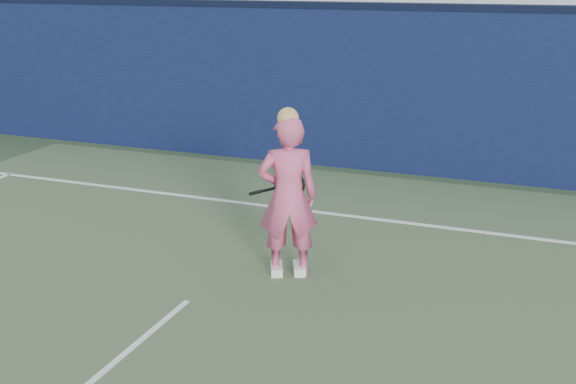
% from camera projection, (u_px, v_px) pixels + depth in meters
% --- Properties ---
extents(ground, '(80.00, 80.00, 0.00)m').
position_uv_depth(ground, '(130.00, 351.00, 6.08)').
color(ground, '#314228').
rests_on(ground, ground).
extents(backstop_wall, '(24.00, 0.40, 2.50)m').
position_uv_depth(backstop_wall, '(351.00, 90.00, 11.50)').
color(backstop_wall, black).
rests_on(backstop_wall, ground).
extents(wall_cap, '(24.00, 0.42, 0.10)m').
position_uv_depth(wall_cap, '(353.00, 6.00, 11.12)').
color(wall_cap, black).
rests_on(wall_cap, backstop_wall).
extents(player, '(0.73, 0.62, 1.78)m').
position_uv_depth(player, '(288.00, 196.00, 7.38)').
color(player, '#D3527B').
rests_on(player, ground).
extents(racket, '(0.62, 0.20, 0.34)m').
position_uv_depth(racket, '(287.00, 186.00, 7.77)').
color(racket, black).
rests_on(racket, ground).
extents(court_lines, '(11.00, 12.04, 0.01)m').
position_uv_depth(court_lines, '(107.00, 369.00, 5.78)').
color(court_lines, white).
rests_on(court_lines, court_surface).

